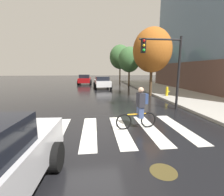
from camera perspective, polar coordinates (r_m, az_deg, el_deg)
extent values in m
plane|color=black|center=(6.20, -7.49, -12.09)|extent=(120.00, 120.00, 0.00)
cube|color=silver|center=(6.74, -29.86, -11.50)|extent=(0.55, 3.27, 0.01)
cube|color=silver|center=(6.36, -19.54, -11.97)|extent=(0.55, 3.27, 0.01)
cube|color=silver|center=(6.20, -8.30, -12.05)|extent=(0.55, 3.27, 0.01)
cube|color=silver|center=(6.27, 3.10, -11.67)|extent=(0.55, 3.27, 0.01)
cube|color=silver|center=(6.57, 13.79, -10.91)|extent=(0.55, 3.27, 0.01)
cube|color=silver|center=(7.07, 23.20, -9.92)|extent=(0.55, 3.27, 0.01)
cylinder|color=#473D1E|center=(4.21, 18.37, -24.23)|extent=(0.64, 0.64, 0.01)
cylinder|color=black|center=(4.12, -19.92, -19.62)|extent=(0.29, 0.69, 0.68)
cube|color=silver|center=(20.17, -3.65, 5.56)|extent=(2.02, 4.52, 0.67)
cube|color=black|center=(19.99, -3.63, 7.24)|extent=(1.70, 2.20, 0.53)
cylinder|color=black|center=(21.54, -6.50, 4.92)|extent=(0.27, 0.67, 0.66)
cylinder|color=black|center=(21.72, -1.59, 5.02)|extent=(0.27, 0.67, 0.66)
cylinder|color=black|center=(18.72, -6.01, 4.11)|extent=(0.27, 0.67, 0.66)
cylinder|color=black|center=(18.93, -0.39, 4.23)|extent=(0.27, 0.67, 0.66)
cube|color=maroon|center=(26.07, -9.99, 6.56)|extent=(1.89, 4.58, 0.69)
cube|color=black|center=(25.89, -10.06, 7.90)|extent=(1.66, 2.20, 0.55)
cylinder|color=black|center=(27.63, -11.74, 5.98)|extent=(0.25, 0.68, 0.67)
cylinder|color=black|center=(27.50, -7.76, 6.09)|extent=(0.25, 0.68, 0.67)
cylinder|color=black|center=(24.73, -12.42, 5.47)|extent=(0.25, 0.68, 0.67)
cylinder|color=black|center=(24.59, -7.97, 5.58)|extent=(0.25, 0.68, 0.67)
torus|color=black|center=(6.59, 13.21, -7.85)|extent=(0.66, 0.13, 0.66)
torus|color=black|center=(6.21, 4.36, -8.72)|extent=(0.66, 0.13, 0.66)
cylinder|color=orange|center=(6.30, 8.99, -5.88)|extent=(0.89, 0.15, 0.05)
cylinder|color=orange|center=(6.34, 10.34, -5.16)|extent=(0.04, 0.04, 0.45)
cube|color=#384772|center=(6.32, 10.35, -4.73)|extent=(0.23, 0.30, 0.56)
cube|color=#26262D|center=(6.22, 10.49, -0.72)|extent=(0.28, 0.38, 0.56)
sphere|color=tan|center=(6.16, 10.61, 2.93)|extent=(0.22, 0.22, 0.22)
cube|color=navy|center=(6.29, 12.01, -0.20)|extent=(0.19, 0.30, 0.40)
cylinder|color=black|center=(9.89, 23.25, 8.05)|extent=(0.14, 0.14, 4.20)
cylinder|color=black|center=(9.49, 17.42, 19.89)|extent=(2.40, 0.10, 0.10)
cube|color=black|center=(9.11, 11.46, 18.34)|extent=(0.24, 0.20, 0.76)
sphere|color=red|center=(9.04, 11.74, 19.93)|extent=(0.14, 0.14, 0.14)
sphere|color=gold|center=(9.00, 11.69, 18.42)|extent=(0.14, 0.14, 0.14)
sphere|color=green|center=(8.97, 11.63, 16.91)|extent=(0.14, 0.14, 0.14)
cylinder|color=gold|center=(14.06, 19.54, 2.09)|extent=(0.22, 0.22, 0.65)
sphere|color=gold|center=(14.02, 19.63, 3.57)|extent=(0.18, 0.18, 0.18)
cylinder|color=gold|center=(14.13, 20.13, 2.22)|extent=(0.12, 0.09, 0.09)
cylinder|color=#4C3823|center=(14.51, 14.07, 6.07)|extent=(0.24, 0.24, 2.69)
ellipsoid|color=#A5591E|center=(14.57, 14.55, 16.63)|extent=(3.34, 3.34, 3.84)
cylinder|color=#4C3823|center=(23.04, 6.26, 7.60)|extent=(0.24, 0.24, 2.52)
ellipsoid|color=#386033|center=(23.05, 6.39, 13.86)|extent=(3.14, 3.14, 3.61)
cylinder|color=#4C3823|center=(30.35, 2.92, 8.91)|extent=(0.24, 0.24, 3.15)
ellipsoid|color=#386033|center=(30.43, 2.98, 14.83)|extent=(3.92, 3.92, 4.51)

